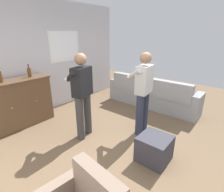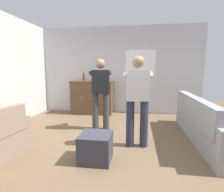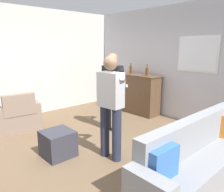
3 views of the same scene
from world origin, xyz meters
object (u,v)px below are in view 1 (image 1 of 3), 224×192
Objects in this scene: sideboard_cabinet at (20,103)px; bottle_liquor_amber at (29,72)px; couch at (151,96)px; bottle_wine_green at (0,77)px; ottoman at (154,148)px; person_standing_right at (143,90)px; person_standing_left at (82,93)px.

bottle_liquor_amber is (0.33, 0.02, 0.64)m from sideboard_cabinet.
couch is 3.31m from sideboard_cabinet.
ottoman is at bearing -69.65° from bottle_wine_green.
couch is 1.53m from person_standing_right.
ottoman is at bearing -135.66° from person_standing_right.
ottoman is at bearing -74.18° from sideboard_cabinet.
bottle_liquor_amber is at bearing 143.69° from couch.
person_standing_left reaches higher than bottle_liquor_amber.
person_standing_left is at bearing -79.71° from bottle_liquor_amber.
bottle_liquor_amber is 0.58× the size of ottoman.
sideboard_cabinet is at bearing 147.33° from couch.
sideboard_cabinet is 4.75× the size of bottle_wine_green.
couch is 1.93× the size of sideboard_cabinet.
couch is 3.16m from bottle_liquor_amber.
bottle_wine_green reaches higher than ottoman.
person_standing_right is (0.64, 0.63, 0.72)m from ottoman.
person_standing_left is (-2.19, 0.36, 0.60)m from couch.
sideboard_cabinet reaches higher than couch.
sideboard_cabinet is at bearing 112.46° from person_standing_left.
bottle_liquor_amber is 1.49m from person_standing_left.
sideboard_cabinet is 0.72m from bottle_liquor_amber.
person_standing_right is (1.72, -2.28, -0.25)m from bottle_wine_green.
person_standing_left is 1.00× the size of person_standing_right.
bottle_liquor_amber is at bearing 116.44° from person_standing_right.
bottle_wine_green is 1.01× the size of bottle_liquor_amber.
ottoman is (-1.96, -1.10, -0.12)m from couch.
person_standing_right is at bearing -43.62° from person_standing_left.
sideboard_cabinet is 0.81× the size of person_standing_right.
couch is at bearing -36.31° from bottle_liquor_amber.
bottle_wine_green is 0.17× the size of person_standing_right.
ottoman is at bearing -150.79° from couch.
bottle_liquor_amber is 0.17× the size of person_standing_left.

